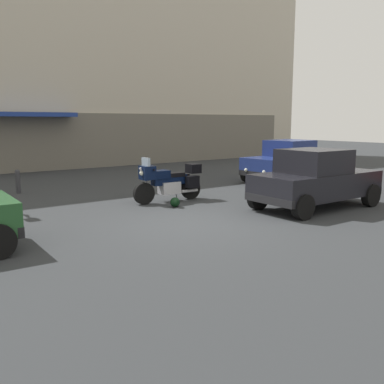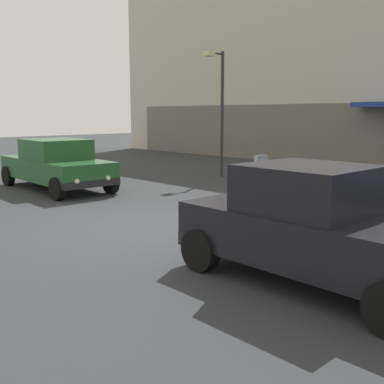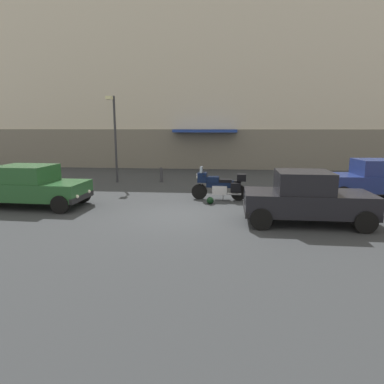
{
  "view_description": "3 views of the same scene",
  "coord_description": "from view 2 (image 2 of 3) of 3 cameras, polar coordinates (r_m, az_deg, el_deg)",
  "views": [
    {
      "loc": [
        -5.83,
        -7.92,
        2.39
      ],
      "look_at": [
        0.56,
        0.68,
        0.62
      ],
      "focal_mm": 40.21,
      "sensor_mm": 36.0,
      "label": 1
    },
    {
      "loc": [
        7.2,
        -5.96,
        2.32
      ],
      "look_at": [
        0.45,
        0.51,
        0.74
      ],
      "focal_mm": 43.2,
      "sensor_mm": 36.0,
      "label": 2
    },
    {
      "loc": [
        1.41,
        -10.87,
        2.95
      ],
      "look_at": [
        0.29,
        0.55,
        0.73
      ],
      "focal_mm": 31.38,
      "sensor_mm": 36.0,
      "label": 3
    }
  ],
  "objects": [
    {
      "name": "bollard_curbside",
      "position": [
        16.01,
        10.68,
        2.65
      ],
      "size": [
        0.16,
        0.16,
        0.81
      ],
      "color": "#333338",
      "rests_on": "ground"
    },
    {
      "name": "car_wagon_end",
      "position": [
        6.54,
        14.74,
        -4.1
      ],
      "size": [
        3.9,
        1.83,
        1.64
      ],
      "rotation": [
        0.0,
        0.0,
        -0.02
      ],
      "color": "black",
      "rests_on": "ground"
    },
    {
      "name": "motorcycle",
      "position": [
        10.68,
        11.59,
        0.24
      ],
      "size": [
        2.26,
        0.78,
        1.36
      ],
      "rotation": [
        0.0,
        0.0,
        3.09
      ],
      "color": "black",
      "rests_on": "ground"
    },
    {
      "name": "car_sedan_far",
      "position": [
        14.93,
        -16.43,
        3.29
      ],
      "size": [
        4.63,
        2.05,
        1.56
      ],
      "rotation": [
        0.0,
        0.0,
        -0.04
      ],
      "color": "#235128",
      "rests_on": "ground"
    },
    {
      "name": "ground_plane",
      "position": [
        9.63,
        -4.03,
        -4.37
      ],
      "size": [
        80.0,
        80.0,
        0.0
      ],
      "primitive_type": "plane",
      "color": "#2D3033"
    },
    {
      "name": "helmet",
      "position": [
        10.34,
        7.24,
        -2.66
      ],
      "size": [
        0.28,
        0.28,
        0.28
      ],
      "primitive_type": "sphere",
      "color": "black",
      "rests_on": "ground"
    },
    {
      "name": "streetlamp_curbside",
      "position": [
        17.08,
        3.4,
        11.14
      ],
      "size": [
        0.28,
        0.94,
        4.55
      ],
      "color": "#2D2D33",
      "rests_on": "ground"
    }
  ]
}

